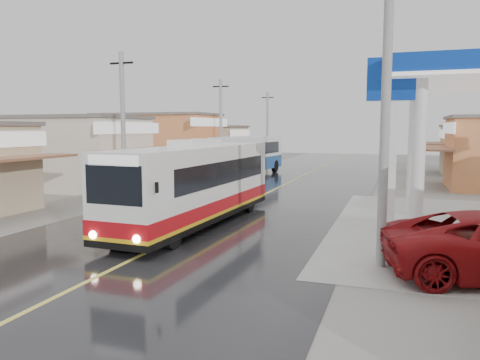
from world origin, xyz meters
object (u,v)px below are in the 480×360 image
at_px(second_bus, 248,155).
at_px(tricycle_near, 136,178).
at_px(cyclist, 180,185).
at_px(coach_bus, 197,184).
at_px(tyre_stack, 100,199).

height_order(second_bus, tricycle_near, second_bus).
bearing_deg(cyclist, coach_bus, -63.91).
relative_size(coach_bus, cyclist, 5.03).
bearing_deg(second_bus, cyclist, -83.94).
distance_m(second_bus, tyre_stack, 16.63).
height_order(coach_bus, second_bus, coach_bus).
xyz_separation_m(coach_bus, second_bus, (-4.14, 19.77, 0.06)).
height_order(second_bus, cyclist, second_bus).
height_order(cyclist, tyre_stack, cyclist).
xyz_separation_m(coach_bus, tyre_stack, (-7.12, 3.47, -1.43)).
relative_size(cyclist, tricycle_near, 1.10).
xyz_separation_m(cyclist, tyre_stack, (-3.17, -3.13, -0.50)).
height_order(coach_bus, tyre_stack, coach_bus).
height_order(second_bus, tyre_stack, second_bus).
relative_size(second_bus, tricycle_near, 4.90).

